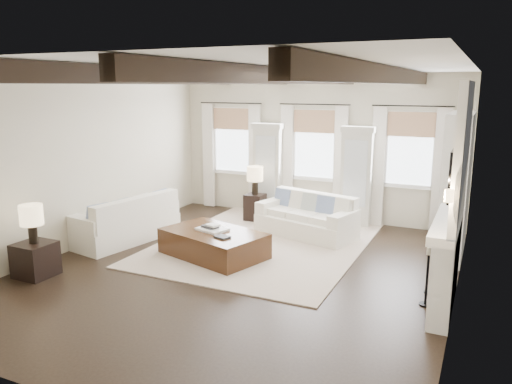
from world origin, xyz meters
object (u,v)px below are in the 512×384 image
at_px(ottoman, 214,244).
at_px(side_table_front, 35,259).
at_px(side_table_back, 255,207).
at_px(sofa_back, 308,219).
at_px(sofa_left, 127,223).

xyz_separation_m(ottoman, side_table_front, (-2.08, -1.99, 0.04)).
bearing_deg(side_table_back, sofa_back, -21.71).
distance_m(sofa_left, side_table_back, 2.88).
xyz_separation_m(sofa_left, side_table_front, (-0.11, -2.07, -0.09)).
bearing_deg(side_table_front, side_table_back, 68.99).
height_order(ottoman, side_table_back, side_table_back).
relative_size(sofa_back, side_table_back, 3.54).
height_order(sofa_left, side_table_front, sofa_left).
bearing_deg(ottoman, sofa_back, 77.40).
bearing_deg(sofa_left, side_table_front, -93.09).
bearing_deg(sofa_back, ottoman, -119.23).
xyz_separation_m(side_table_front, side_table_back, (1.72, 4.47, 0.03)).
relative_size(ottoman, side_table_front, 3.23).
distance_m(sofa_back, ottoman, 2.19).
bearing_deg(sofa_left, side_table_back, 56.16).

